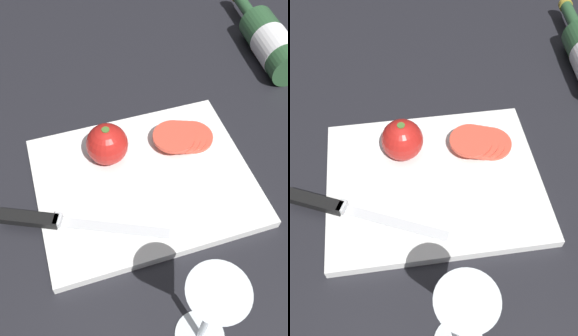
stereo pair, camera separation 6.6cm
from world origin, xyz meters
TOP-DOWN VIEW (x-y plane):
  - ground_plane at (0.00, 0.00)m, footprint 3.00×3.00m
  - cutting_board at (0.01, 0.02)m, footprint 0.37×0.30m
  - wine_glass at (0.01, -0.24)m, footprint 0.07×0.07m
  - whole_tomato at (-0.03, 0.09)m, footprint 0.07×0.07m
  - knife at (-0.17, -0.01)m, footprint 0.26×0.13m
  - tomato_slice_stack_near at (0.11, 0.08)m, footprint 0.12×0.08m

SIDE VIEW (x-z plane):
  - ground_plane at x=0.00m, z-range 0.00..0.00m
  - cutting_board at x=0.01m, z-range 0.00..0.02m
  - knife at x=-0.17m, z-range 0.02..0.03m
  - tomato_slice_stack_near at x=0.11m, z-range 0.02..0.04m
  - whole_tomato at x=-0.03m, z-range 0.02..0.09m
  - wine_glass at x=0.01m, z-range 0.04..0.21m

